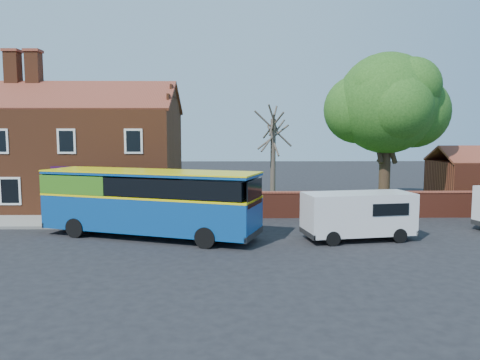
{
  "coord_description": "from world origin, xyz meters",
  "views": [
    {
      "loc": [
        2.9,
        -20.74,
        5.21
      ],
      "look_at": [
        3.36,
        5.0,
        2.51
      ],
      "focal_mm": 35.0,
      "sensor_mm": 36.0,
      "label": 1
    }
  ],
  "objects": [
    {
      "name": "boundary_wall",
      "position": [
        13.0,
        7.0,
        0.81
      ],
      "size": [
        22.0,
        0.38,
        1.6
      ],
      "color": "maroon",
      "rests_on": "ground"
    },
    {
      "name": "van_near",
      "position": [
        8.97,
        1.26,
        1.27
      ],
      "size": [
        5.44,
        2.91,
        2.27
      ],
      "rotation": [
        0.0,
        0.0,
        0.17
      ],
      "color": "silver",
      "rests_on": "ground"
    },
    {
      "name": "bus",
      "position": [
        -1.45,
        2.12,
        1.86
      ],
      "size": [
        11.08,
        6.09,
        3.28
      ],
      "rotation": [
        0.0,
        0.0,
        -0.33
      ],
      "color": "navy",
      "rests_on": "ground"
    },
    {
      "name": "grass_strip",
      "position": [
        13.0,
        13.0,
        0.02
      ],
      "size": [
        26.0,
        12.0,
        0.04
      ],
      "primitive_type": "cube",
      "color": "#426B28",
      "rests_on": "ground"
    },
    {
      "name": "shop_building",
      "position": [
        -7.02,
        11.5,
        3.41
      ],
      "size": [
        12.3,
        8.13,
        10.5
      ],
      "color": "brown",
      "rests_on": "ground"
    },
    {
      "name": "kerb",
      "position": [
        -7.0,
        4.0,
        0.07
      ],
      "size": [
        18.0,
        0.15,
        0.14
      ],
      "primitive_type": "cube",
      "color": "slate",
      "rests_on": "ground"
    },
    {
      "name": "pavement",
      "position": [
        -7.0,
        5.75,
        0.06
      ],
      "size": [
        18.0,
        3.5,
        0.12
      ],
      "primitive_type": "cube",
      "color": "gray",
      "rests_on": "ground"
    },
    {
      "name": "bare_tree",
      "position": [
        5.6,
        9.78,
        3.36
      ],
      "size": [
        2.45,
        2.92,
        6.55
      ],
      "color": "#4C4238",
      "rests_on": "ground"
    },
    {
      "name": "large_tree",
      "position": [
        13.5,
        11.28,
        6.86
      ],
      "size": [
        8.59,
        6.79,
        10.48
      ],
      "color": "black",
      "rests_on": "ground"
    },
    {
      "name": "ground",
      "position": [
        0.0,
        0.0,
        0.0
      ],
      "size": [
        120.0,
        120.0,
        0.0
      ],
      "primitive_type": "plane",
      "color": "black",
      "rests_on": "ground"
    }
  ]
}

